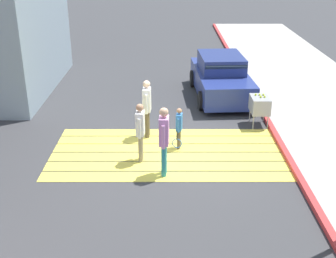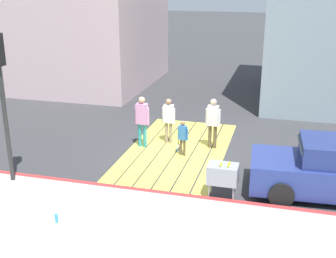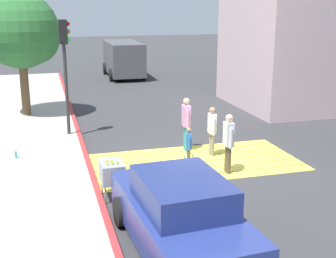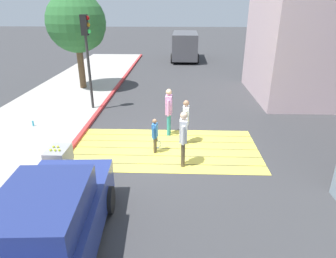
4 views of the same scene
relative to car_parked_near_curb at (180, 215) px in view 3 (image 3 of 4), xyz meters
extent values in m
plane|color=#38383A|center=(2.00, 4.81, -0.73)|extent=(120.00, 120.00, 0.00)
cube|color=#EAD64C|center=(2.00, 3.44, -0.73)|extent=(6.40, 0.50, 0.01)
cube|color=#EAD64C|center=(2.00, 3.99, -0.73)|extent=(6.40, 0.50, 0.01)
cube|color=#EAD64C|center=(2.00, 4.54, -0.73)|extent=(6.40, 0.50, 0.01)
cube|color=#EAD64C|center=(2.00, 5.09, -0.73)|extent=(6.40, 0.50, 0.01)
cube|color=#EAD64C|center=(2.00, 5.64, -0.73)|extent=(6.40, 0.50, 0.01)
cube|color=#EAD64C|center=(2.00, 6.19, -0.73)|extent=(6.40, 0.50, 0.01)
cube|color=#ADA8A0|center=(-3.60, 4.81, -0.67)|extent=(4.80, 40.00, 0.12)
cube|color=#BC3333|center=(-1.25, 4.81, -0.67)|extent=(0.16, 40.00, 0.13)
cube|color=navy|center=(0.00, 0.03, -0.14)|extent=(2.05, 4.40, 0.80)
cube|color=navy|center=(0.01, -0.12, 0.54)|extent=(1.65, 2.15, 0.60)
cube|color=#1E2833|center=(-0.05, 0.80, 0.48)|extent=(1.49, 0.42, 0.49)
cylinder|color=black|center=(0.80, 1.41, -0.40)|extent=(0.26, 0.67, 0.66)
cylinder|color=black|center=(-0.96, 1.31, -0.40)|extent=(0.26, 0.67, 0.66)
cube|color=#4C4C51|center=(2.95, 22.56, 0.57)|extent=(2.19, 5.24, 2.10)
cube|color=#19232D|center=(2.90, 20.00, 0.93)|extent=(1.89, 0.09, 0.70)
cylinder|color=black|center=(1.87, 20.97, -0.33)|extent=(0.27, 0.80, 0.80)
cylinder|color=black|center=(3.97, 20.93, -0.33)|extent=(0.27, 0.80, 0.80)
cylinder|color=black|center=(1.92, 24.19, -0.33)|extent=(0.27, 0.80, 0.80)
cylinder|color=black|center=(4.02, 24.16, -0.33)|extent=(0.27, 0.80, 0.80)
cylinder|color=#2D2D2D|center=(-1.60, 8.73, 0.97)|extent=(0.12, 0.12, 3.40)
cube|color=black|center=(-1.60, 8.73, 3.09)|extent=(0.28, 0.28, 0.84)
sphere|color=maroon|center=(-1.44, 8.73, 3.37)|extent=(0.18, 0.18, 0.18)
sphere|color=#956310|center=(-1.44, 8.73, 3.10)|extent=(0.18, 0.18, 0.18)
sphere|color=#35FF59|center=(-1.44, 8.73, 2.83)|extent=(0.18, 0.18, 0.18)
cylinder|color=brown|center=(-3.17, 12.37, 0.57)|extent=(0.36, 0.36, 2.60)
sphere|color=#2D6B33|center=(-3.17, 12.37, 2.99)|extent=(3.20, 3.20, 3.20)
sphere|color=#2D6B33|center=(-2.57, 12.07, 2.59)|extent=(1.92, 1.92, 1.92)
cube|color=#99999E|center=(-0.90, 2.84, -0.03)|extent=(0.56, 0.80, 0.50)
cylinder|color=#99999E|center=(-0.68, 3.16, -0.51)|extent=(0.04, 0.04, 0.45)
cylinder|color=#99999E|center=(-1.13, 3.16, -0.51)|extent=(0.04, 0.04, 0.45)
cylinder|color=#99999E|center=(-0.68, 2.52, -0.51)|extent=(0.04, 0.04, 0.45)
cylinder|color=#99999E|center=(-1.13, 2.52, -0.51)|extent=(0.04, 0.04, 0.45)
sphere|color=#CCE033|center=(-1.02, 2.69, 0.25)|extent=(0.07, 0.07, 0.07)
sphere|color=#CCE033|center=(-0.90, 2.69, 0.25)|extent=(0.07, 0.07, 0.07)
sphere|color=#CCE033|center=(-0.78, 2.69, 0.25)|extent=(0.07, 0.07, 0.07)
sphere|color=#CCE033|center=(-1.02, 2.89, 0.25)|extent=(0.07, 0.07, 0.07)
sphere|color=#CCE033|center=(-0.90, 2.89, 0.25)|extent=(0.07, 0.07, 0.07)
cylinder|color=#33A5BF|center=(-3.38, 6.38, -0.50)|extent=(0.07, 0.07, 0.22)
cylinder|color=teal|center=(2.09, 6.15, -0.31)|extent=(0.13, 0.13, 0.85)
cylinder|color=teal|center=(2.07, 5.96, -0.31)|extent=(0.13, 0.13, 0.85)
cube|color=#D18CC6|center=(2.08, 6.05, 0.47)|extent=(0.25, 0.38, 0.71)
sphere|color=tan|center=(2.08, 6.05, 0.95)|extent=(0.22, 0.22, 0.22)
cylinder|color=#D18CC6|center=(2.09, 6.27, 0.40)|extent=(0.09, 0.09, 0.60)
cylinder|color=#D18CC6|center=(2.07, 5.84, 0.40)|extent=(0.09, 0.09, 0.60)
cylinder|color=gray|center=(2.71, 5.37, -0.35)|extent=(0.11, 0.11, 0.76)
cylinder|color=gray|center=(2.70, 5.20, -0.35)|extent=(0.11, 0.11, 0.76)
cube|color=white|center=(2.70, 5.29, 0.34)|extent=(0.23, 0.35, 0.63)
sphere|color=#9E7051|center=(2.70, 5.29, 0.78)|extent=(0.20, 0.20, 0.20)
cylinder|color=white|center=(2.71, 5.48, 0.28)|extent=(0.08, 0.08, 0.54)
cylinder|color=white|center=(2.69, 5.09, 0.28)|extent=(0.08, 0.08, 0.54)
cylinder|color=brown|center=(2.60, 3.80, -0.32)|extent=(0.12, 0.12, 0.83)
cylinder|color=brown|center=(2.59, 3.62, -0.32)|extent=(0.12, 0.12, 0.83)
cube|color=white|center=(2.60, 3.71, 0.44)|extent=(0.24, 0.37, 0.69)
sphere|color=beige|center=(2.60, 3.71, 0.91)|extent=(0.21, 0.21, 0.21)
cylinder|color=white|center=(2.61, 3.92, 0.37)|extent=(0.09, 0.09, 0.59)
cylinder|color=white|center=(2.59, 3.50, 0.37)|extent=(0.09, 0.09, 0.59)
cylinder|color=brown|center=(1.68, 4.59, -0.45)|extent=(0.09, 0.09, 0.57)
cylinder|color=brown|center=(1.66, 4.47, -0.45)|extent=(0.09, 0.09, 0.57)
cube|color=#3372BF|center=(1.67, 4.53, 0.07)|extent=(0.20, 0.27, 0.48)
sphere|color=#9E7051|center=(1.67, 4.53, 0.40)|extent=(0.15, 0.15, 0.15)
cylinder|color=#3372BF|center=(1.70, 4.68, 0.03)|extent=(0.06, 0.06, 0.40)
cylinder|color=#3372BF|center=(1.64, 4.38, 0.03)|extent=(0.06, 0.06, 0.40)
cylinder|color=black|center=(1.73, 4.69, -0.26)|extent=(0.03, 0.03, 0.28)
torus|color=blue|center=(1.73, 4.69, -0.50)|extent=(0.28, 0.07, 0.28)
camera|label=1|loc=(1.99, 15.78, 4.68)|focal=46.97mm
camera|label=2|loc=(-11.55, 1.45, 4.92)|focal=47.50mm
camera|label=3|loc=(-2.40, -7.74, 3.99)|focal=48.32mm
camera|label=4|loc=(2.43, -4.29, 3.89)|focal=31.34mm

